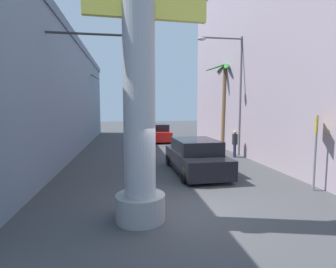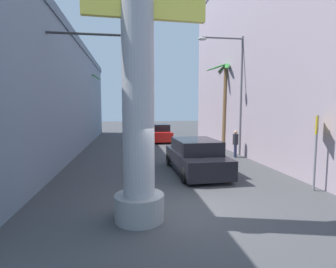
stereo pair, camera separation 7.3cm
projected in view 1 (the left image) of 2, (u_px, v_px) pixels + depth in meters
ground_plane at (153, 153)px, 17.67m from camera, size 84.61×84.61×0.00m
building_left at (13, 95)px, 17.32m from camera, size 8.68×28.55×7.74m
building_right at (302, 52)px, 16.34m from camera, size 7.61×22.02×12.93m
neon_sign_pole at (139, 28)px, 6.59m from camera, size 3.51×1.34×11.01m
street_lamp at (234, 84)px, 16.36m from camera, size 2.95×0.28×7.40m
crossing_sign at (316, 142)px, 9.43m from camera, size 0.47×0.47×2.76m
traffic_light_mast at (69, 77)px, 10.82m from camera, size 4.60×0.32×6.16m
car_lead at (196, 157)px, 12.25m from camera, size 2.23×4.83×1.56m
car_far at (158, 133)px, 23.72m from camera, size 2.12×4.46×1.56m
palm_tree_far_left at (88, 98)px, 24.21m from camera, size 2.32×2.52×6.31m
palm_tree_mid_right at (225, 94)px, 19.17m from camera, size 3.08×3.07×6.30m
pedestrian_mid_right at (235, 142)px, 16.02m from camera, size 0.40×0.40×1.65m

